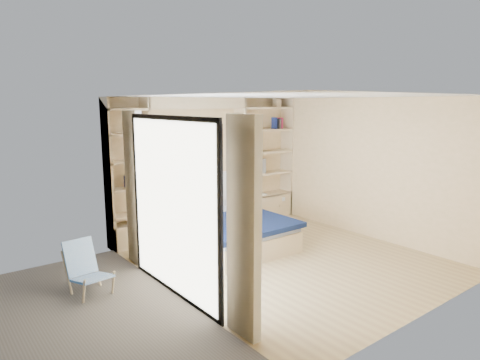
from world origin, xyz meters
TOP-DOWN VIEW (x-y plane):
  - ground at (0.00, 0.00)m, footprint 4.50×4.50m
  - room_shell at (-0.39, 1.52)m, footprint 4.50×4.50m
  - bed at (-0.34, 1.08)m, footprint 1.67×2.19m
  - photo_gallery at (-0.45, 2.22)m, footprint 1.48×0.02m
  - reading_lamps at (-0.30, 2.00)m, footprint 1.92×0.12m
  - shelf_decor at (1.07, 2.07)m, footprint 3.47×0.23m
  - deck at (-3.60, 0.00)m, footprint 3.20×4.00m
  - deck_chair at (-2.84, 0.72)m, footprint 0.48×0.72m

SIDE VIEW (x-z plane):
  - ground at x=0.00m, z-range 0.00..0.00m
  - deck at x=-3.60m, z-range -0.03..0.03m
  - bed at x=-0.34m, z-range -0.26..0.81m
  - deck_chair at x=-2.84m, z-range -0.02..0.66m
  - room_shell at x=-0.39m, z-range -1.17..3.33m
  - reading_lamps at x=-0.30m, z-range 1.03..1.17m
  - photo_gallery at x=-0.45m, z-range 1.19..2.01m
  - shelf_decor at x=1.07m, z-range 0.67..2.70m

